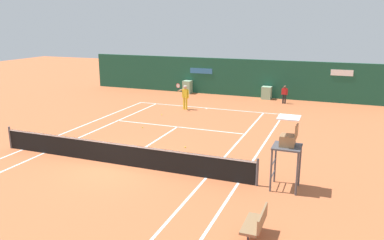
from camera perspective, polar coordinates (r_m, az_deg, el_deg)
ground_plane at (r=17.18m, az=-9.98°, el=-5.91°), size 80.00×80.00×0.01m
tennis_net at (r=16.55m, az=-11.09°, el=-4.90°), size 12.10×0.10×1.07m
sponsor_back_wall at (r=31.58m, az=5.47°, el=6.34°), size 25.00×1.02×3.01m
umpire_chair at (r=14.00m, az=14.15°, el=-3.37°), size 1.00×1.00×2.71m
player_bench at (r=11.16m, az=9.60°, el=-14.88°), size 0.54×1.22×0.88m
player_on_baseline at (r=26.26m, az=-1.07°, el=3.73°), size 0.73×0.69×1.88m
ball_kid_centre_post at (r=29.04m, az=13.70°, el=3.93°), size 0.45×0.19×1.36m
tennis_ball_mid_court at (r=18.50m, az=-1.03°, el=-4.08°), size 0.07×0.07×0.07m
tennis_ball_near_service_line at (r=22.06m, az=-7.43°, el=-1.09°), size 0.07×0.07×0.07m
tennis_ball_by_sideline at (r=24.91m, az=-4.56°, el=0.81°), size 0.07×0.07×0.07m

